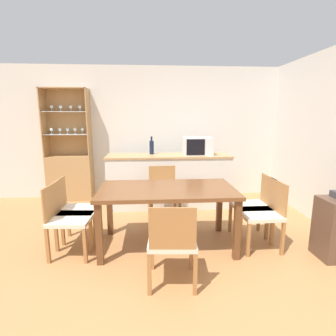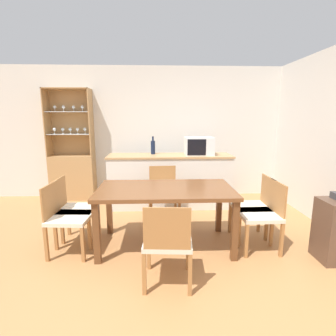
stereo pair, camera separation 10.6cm
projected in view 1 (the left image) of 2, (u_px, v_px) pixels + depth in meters
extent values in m
plane|color=#B27A47|center=(150.00, 264.00, 2.89)|extent=(18.00, 18.00, 0.00)
cube|color=silver|center=(149.00, 133.00, 5.22)|extent=(6.80, 0.06, 2.55)
cube|color=silver|center=(169.00, 181.00, 4.70)|extent=(2.14, 0.56, 0.90)
cube|color=tan|center=(169.00, 156.00, 4.61)|extent=(2.17, 0.59, 0.03)
cube|color=tan|center=(71.00, 178.00, 5.08)|extent=(0.83, 0.34, 0.86)
cube|color=tan|center=(69.00, 123.00, 5.03)|extent=(0.83, 0.02, 1.25)
cube|color=tan|center=(44.00, 123.00, 4.85)|extent=(0.02, 0.34, 1.25)
cube|color=tan|center=(89.00, 123.00, 4.90)|extent=(0.02, 0.34, 1.25)
cube|color=tan|center=(64.00, 88.00, 4.76)|extent=(0.83, 0.34, 0.02)
cube|color=white|center=(67.00, 134.00, 4.92)|extent=(0.79, 0.30, 0.01)
cube|color=white|center=(66.00, 112.00, 4.84)|extent=(0.79, 0.30, 0.01)
cylinder|color=white|center=(52.00, 134.00, 4.86)|extent=(0.04, 0.04, 0.01)
cylinder|color=white|center=(51.00, 132.00, 4.86)|extent=(0.01, 0.01, 0.06)
sphere|color=white|center=(51.00, 130.00, 4.85)|extent=(0.06, 0.06, 0.06)
cylinder|color=white|center=(52.00, 111.00, 4.84)|extent=(0.04, 0.04, 0.01)
cylinder|color=white|center=(52.00, 110.00, 4.84)|extent=(0.01, 0.01, 0.06)
sphere|color=white|center=(52.00, 107.00, 4.83)|extent=(0.06, 0.06, 0.06)
cylinder|color=white|center=(60.00, 134.00, 4.92)|extent=(0.04, 0.04, 0.01)
cylinder|color=white|center=(60.00, 132.00, 4.92)|extent=(0.01, 0.01, 0.06)
sphere|color=white|center=(60.00, 129.00, 4.91)|extent=(0.06, 0.06, 0.06)
cylinder|color=white|center=(61.00, 111.00, 4.83)|extent=(0.04, 0.04, 0.01)
cylinder|color=white|center=(61.00, 110.00, 4.82)|extent=(0.01, 0.01, 0.06)
sphere|color=white|center=(60.00, 107.00, 4.81)|extent=(0.06, 0.06, 0.06)
cylinder|color=white|center=(68.00, 134.00, 4.94)|extent=(0.04, 0.04, 0.01)
cylinder|color=white|center=(68.00, 132.00, 4.93)|extent=(0.01, 0.01, 0.06)
sphere|color=white|center=(67.00, 129.00, 4.92)|extent=(0.06, 0.06, 0.06)
cylinder|color=white|center=(71.00, 111.00, 4.88)|extent=(0.04, 0.04, 0.01)
cylinder|color=white|center=(71.00, 110.00, 4.87)|extent=(0.01, 0.01, 0.06)
sphere|color=white|center=(71.00, 107.00, 4.86)|extent=(0.06, 0.06, 0.06)
cylinder|color=white|center=(75.00, 134.00, 4.95)|extent=(0.04, 0.04, 0.01)
cylinder|color=white|center=(75.00, 132.00, 4.94)|extent=(0.01, 0.01, 0.06)
sphere|color=white|center=(75.00, 129.00, 4.93)|extent=(0.06, 0.06, 0.06)
cylinder|color=white|center=(80.00, 111.00, 4.86)|extent=(0.04, 0.04, 0.01)
cylinder|color=white|center=(80.00, 110.00, 4.86)|extent=(0.01, 0.01, 0.06)
sphere|color=white|center=(80.00, 107.00, 4.85)|extent=(0.06, 0.06, 0.06)
cylinder|color=white|center=(83.00, 134.00, 4.97)|extent=(0.04, 0.04, 0.01)
cylinder|color=white|center=(83.00, 132.00, 4.96)|extent=(0.01, 0.01, 0.06)
sphere|color=white|center=(82.00, 129.00, 4.95)|extent=(0.06, 0.06, 0.06)
cube|color=brown|center=(167.00, 190.00, 3.18)|extent=(1.64, 0.89, 0.04)
cube|color=brown|center=(99.00, 234.00, 2.82)|extent=(0.07, 0.07, 0.70)
cube|color=brown|center=(237.00, 230.00, 2.92)|extent=(0.07, 0.07, 0.70)
cube|color=brown|center=(110.00, 209.00, 3.57)|extent=(0.07, 0.07, 0.70)
cube|color=brown|center=(219.00, 207.00, 3.67)|extent=(0.07, 0.07, 0.70)
cube|color=beige|center=(251.00, 207.00, 3.44)|extent=(0.45, 0.45, 0.05)
cube|color=#A8703D|center=(268.00, 191.00, 3.41)|extent=(0.02, 0.41, 0.38)
cube|color=#A8703D|center=(240.00, 230.00, 3.27)|extent=(0.04, 0.04, 0.41)
cube|color=#A8703D|center=(230.00, 218.00, 3.67)|extent=(0.04, 0.04, 0.41)
cube|color=#A8703D|center=(272.00, 229.00, 3.29)|extent=(0.04, 0.04, 0.41)
cube|color=#A8703D|center=(259.00, 217.00, 3.70)|extent=(0.04, 0.04, 0.41)
cube|color=beige|center=(72.00, 219.00, 3.03)|extent=(0.48, 0.48, 0.05)
cube|color=#A8703D|center=(51.00, 201.00, 2.99)|extent=(0.05, 0.42, 0.38)
cube|color=#A8703D|center=(95.00, 230.00, 3.27)|extent=(0.04, 0.04, 0.41)
cube|color=#A8703D|center=(85.00, 246.00, 2.87)|extent=(0.04, 0.04, 0.41)
cube|color=#A8703D|center=(63.00, 230.00, 3.27)|extent=(0.04, 0.04, 0.41)
cube|color=#A8703D|center=(48.00, 246.00, 2.87)|extent=(0.04, 0.04, 0.41)
cube|color=beige|center=(172.00, 240.00, 2.51)|extent=(0.48, 0.48, 0.05)
cube|color=#A8703D|center=(173.00, 229.00, 2.26)|extent=(0.42, 0.05, 0.38)
cube|color=#A8703D|center=(152.00, 251.00, 2.76)|extent=(0.04, 0.04, 0.41)
cube|color=#A8703D|center=(191.00, 251.00, 2.76)|extent=(0.04, 0.04, 0.41)
cube|color=#A8703D|center=(150.00, 274.00, 2.35)|extent=(0.04, 0.04, 0.41)
cube|color=#A8703D|center=(195.00, 274.00, 2.35)|extent=(0.04, 0.04, 0.41)
cube|color=beige|center=(259.00, 214.00, 3.18)|extent=(0.46, 0.46, 0.05)
cube|color=#A8703D|center=(278.00, 197.00, 3.15)|extent=(0.02, 0.42, 0.38)
cube|color=#A8703D|center=(248.00, 240.00, 3.00)|extent=(0.04, 0.04, 0.41)
cube|color=#A8703D|center=(236.00, 225.00, 3.41)|extent=(0.04, 0.04, 0.41)
cube|color=#A8703D|center=(283.00, 239.00, 3.04)|extent=(0.04, 0.04, 0.41)
cube|color=#A8703D|center=(267.00, 224.00, 3.44)|extent=(0.04, 0.04, 0.41)
cube|color=beige|center=(78.00, 211.00, 3.29)|extent=(0.47, 0.47, 0.05)
cube|color=#A8703D|center=(59.00, 195.00, 3.24)|extent=(0.04, 0.42, 0.38)
cube|color=#A8703D|center=(99.00, 221.00, 3.54)|extent=(0.04, 0.04, 0.41)
cube|color=#A8703D|center=(91.00, 235.00, 3.13)|extent=(0.04, 0.04, 0.41)
cube|color=#A8703D|center=(69.00, 222.00, 3.53)|extent=(0.04, 0.04, 0.41)
cube|color=#A8703D|center=(56.00, 235.00, 3.13)|extent=(0.04, 0.04, 0.41)
cube|color=beige|center=(164.00, 195.00, 3.95)|extent=(0.48, 0.48, 0.05)
cube|color=#A8703D|center=(162.00, 178.00, 4.12)|extent=(0.42, 0.05, 0.38)
cube|color=#A8703D|center=(180.00, 213.00, 3.83)|extent=(0.04, 0.04, 0.41)
cube|color=#A8703D|center=(152.00, 215.00, 3.77)|extent=(0.04, 0.04, 0.41)
cube|color=#A8703D|center=(175.00, 204.00, 4.23)|extent=(0.04, 0.04, 0.41)
cube|color=#A8703D|center=(150.00, 205.00, 4.17)|extent=(0.04, 0.04, 0.41)
cube|color=silver|center=(198.00, 146.00, 4.61)|extent=(0.49, 0.39, 0.31)
cube|color=black|center=(196.00, 147.00, 4.41)|extent=(0.31, 0.01, 0.27)
cylinder|color=#141E38|center=(152.00, 148.00, 4.67)|extent=(0.08, 0.08, 0.24)
cylinder|color=#141E38|center=(152.00, 139.00, 4.64)|extent=(0.03, 0.03, 0.08)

